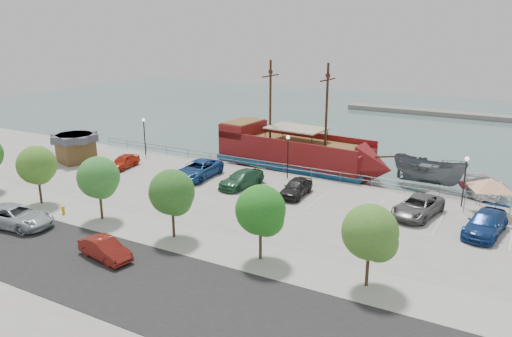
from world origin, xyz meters
The scene contains 31 objects.
ground centered at (0.00, 0.00, -1.00)m, with size 160.00×160.00×0.00m, color #426360.
land_slab centered at (0.00, -21.00, -0.60)m, with size 100.00×58.00×1.20m, color gray.
street centered at (0.00, -16.00, 0.01)m, with size 100.00×8.00×0.04m, color black.
sidewalk centered at (0.00, -10.00, 0.01)m, with size 100.00×4.00×0.05m, color #A09F90.
seawall_railing centered at (0.00, 7.80, 0.53)m, with size 50.00×0.06×1.00m.
far_shore centered at (10.00, 55.00, -0.60)m, with size 40.00×3.00×0.80m, color gray.
pirate_ship centered at (-0.28, 11.59, 1.07)m, with size 19.80×7.05×12.36m.
patrol_boat centered at (12.05, 13.19, 0.44)m, with size 2.80×7.44×2.88m, color slate.
speedboat centered at (17.03, 12.84, -0.22)m, with size 5.35×7.49×1.55m, color silver.
dock_west centered at (-14.30, 9.20, -0.81)m, with size 6.62×1.89×0.38m, color slate.
dock_mid centered at (7.20, 9.20, -0.78)m, with size 7.53×2.15×0.43m, color slate.
dock_east centered at (16.16, 9.20, -0.78)m, with size 7.63×2.18×0.44m, color gray.
shed centered at (-22.75, 0.73, 1.63)m, with size 4.70×4.70×3.06m.
canopy_tent centered at (17.98, 5.79, 2.94)m, with size 5.32×5.32×3.38m.
street_van centered at (-12.52, -14.14, 0.81)m, with size 2.69×5.82×1.62m, color #B4BCC5.
street_sedan centered at (-2.80, -14.79, 0.68)m, with size 1.43×4.10×1.35m, color maroon.
fire_hydrant centered at (-11.39, -10.80, 0.38)m, with size 0.24×0.24×0.69m.
lamp_post_left centered at (-18.00, 6.50, 2.94)m, with size 0.36×0.36×4.28m.
lamp_post_mid centered at (0.00, 6.50, 2.94)m, with size 0.36×0.36×4.28m.
lamp_post_right centered at (16.00, 6.50, 2.94)m, with size 0.36×0.36×4.28m.
tree_b centered at (-14.85, -10.07, 3.30)m, with size 3.30×3.20×5.00m.
tree_c centered at (-7.85, -10.07, 3.30)m, with size 3.30×3.20×5.00m.
tree_d centered at (-0.85, -10.07, 3.30)m, with size 3.30×3.20×5.00m.
tree_e centered at (6.15, -10.07, 3.30)m, with size 3.30×3.20×5.00m.
tree_f centered at (13.15, -10.07, 3.30)m, with size 3.30×3.20×5.00m.
parked_car_a centered at (-16.50, 1.43, 0.70)m, with size 1.65×4.09×1.39m, color #B82912.
parked_car_c centered at (-7.70, 2.41, 0.83)m, with size 2.77×6.01×1.67m, color navy.
parked_car_d centered at (-2.59, 2.11, 0.74)m, with size 2.06×5.08×1.47m, color #285C3C.
parked_car_e centered at (2.88, 2.24, 0.76)m, with size 1.81×4.48×1.53m, color black.
parked_car_g centered at (13.23, 2.62, 0.77)m, with size 2.57×5.57×1.55m, color #5E5E5E.
parked_car_h centered at (18.24, 1.42, 0.80)m, with size 2.24×5.51×1.60m, color navy.
Camera 1 is at (19.96, -35.66, 14.75)m, focal length 35.00 mm.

